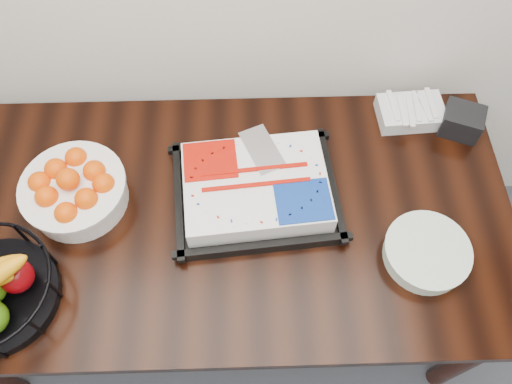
{
  "coord_description": "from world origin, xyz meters",
  "views": [
    {
      "loc": [
        0.1,
        1.3,
        2.1
      ],
      "look_at": [
        0.12,
        2.03,
        0.83
      ],
      "focal_mm": 35.0,
      "sensor_mm": 36.0,
      "label": 1
    }
  ],
  "objects_px": {
    "table": "(220,226)",
    "napkin_box": "(462,121)",
    "plate_stack": "(426,253)",
    "cake_tray": "(256,189)",
    "tangerine_bowl": "(72,186)"
  },
  "relations": [
    {
      "from": "table",
      "to": "napkin_box",
      "type": "distance_m",
      "value": 0.86
    },
    {
      "from": "table",
      "to": "napkin_box",
      "type": "xyz_separation_m",
      "value": [
        0.8,
        0.3,
        0.13
      ]
    },
    {
      "from": "plate_stack",
      "to": "napkin_box",
      "type": "bearing_deg",
      "value": 65.71
    },
    {
      "from": "cake_tray",
      "to": "tangerine_bowl",
      "type": "height_order",
      "value": "tangerine_bowl"
    },
    {
      "from": "table",
      "to": "plate_stack",
      "type": "height_order",
      "value": "plate_stack"
    },
    {
      "from": "table",
      "to": "cake_tray",
      "type": "distance_m",
      "value": 0.19
    },
    {
      "from": "plate_stack",
      "to": "napkin_box",
      "type": "relative_size",
      "value": 1.97
    },
    {
      "from": "plate_stack",
      "to": "napkin_box",
      "type": "distance_m",
      "value": 0.5
    },
    {
      "from": "table",
      "to": "tangerine_bowl",
      "type": "relative_size",
      "value": 5.75
    },
    {
      "from": "napkin_box",
      "to": "tangerine_bowl",
      "type": "bearing_deg",
      "value": -169.02
    },
    {
      "from": "cake_tray",
      "to": "plate_stack",
      "type": "height_order",
      "value": "cake_tray"
    },
    {
      "from": "plate_stack",
      "to": "napkin_box",
      "type": "xyz_separation_m",
      "value": [
        0.2,
        0.45,
        0.01
      ]
    },
    {
      "from": "cake_tray",
      "to": "napkin_box",
      "type": "height_order",
      "value": "cake_tray"
    },
    {
      "from": "table",
      "to": "cake_tray",
      "type": "xyz_separation_m",
      "value": [
        0.12,
        0.06,
        0.13
      ]
    },
    {
      "from": "plate_stack",
      "to": "tangerine_bowl",
      "type": "bearing_deg",
      "value": 167.98
    }
  ]
}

